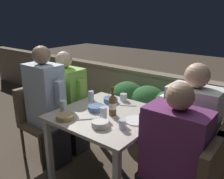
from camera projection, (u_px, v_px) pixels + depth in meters
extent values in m
plane|color=brown|center=(108.00, 177.00, 2.46)|extent=(16.00, 16.00, 0.00)
cube|color=gray|center=(166.00, 105.00, 3.31)|extent=(9.00, 0.14, 0.78)
cube|color=gray|center=(169.00, 76.00, 3.19)|extent=(9.00, 0.18, 0.04)
cube|color=#BCB2A3|center=(108.00, 115.00, 2.24)|extent=(0.92, 0.89, 0.03)
cube|color=silver|center=(49.00, 151.00, 2.29)|extent=(0.05, 0.05, 0.69)
cube|color=silver|center=(102.00, 123.00, 2.89)|extent=(0.05, 0.05, 0.69)
cube|color=silver|center=(164.00, 145.00, 2.41)|extent=(0.05, 0.05, 0.69)
cube|color=brown|center=(147.00, 130.00, 3.15)|extent=(1.15, 0.36, 0.28)
ellipsoid|color=#2D6633|center=(128.00, 99.00, 3.22)|extent=(0.52, 0.47, 0.49)
ellipsoid|color=#2D6633|center=(148.00, 105.00, 3.04)|extent=(0.52, 0.47, 0.49)
ellipsoid|color=#2D6633|center=(171.00, 110.00, 2.85)|extent=(0.52, 0.47, 0.49)
cube|color=brown|center=(44.00, 124.00, 2.68)|extent=(0.42, 0.42, 0.05)
cube|color=brown|center=(32.00, 102.00, 2.72)|extent=(0.06, 0.42, 0.39)
cylinder|color=#47321E|center=(23.00, 143.00, 2.72)|extent=(0.03, 0.03, 0.39)
cylinder|color=#47321E|center=(42.00, 154.00, 2.51)|extent=(0.03, 0.03, 0.39)
cylinder|color=#47321E|center=(48.00, 131.00, 2.99)|extent=(0.03, 0.03, 0.39)
cylinder|color=#47321E|center=(68.00, 140.00, 2.78)|extent=(0.03, 0.03, 0.39)
cube|color=#282833|center=(55.00, 144.00, 2.65)|extent=(0.27, 0.23, 0.44)
cube|color=silver|center=(45.00, 95.00, 2.53)|extent=(0.39, 0.26, 0.67)
cube|color=silver|center=(60.00, 93.00, 2.36)|extent=(0.07, 0.07, 0.24)
sphere|color=#99755B|center=(41.00, 55.00, 2.40)|extent=(0.19, 0.19, 0.19)
cube|color=brown|center=(63.00, 114.00, 2.95)|extent=(0.42, 0.42, 0.05)
cube|color=brown|center=(53.00, 94.00, 2.99)|extent=(0.06, 0.42, 0.39)
cylinder|color=#47321E|center=(44.00, 131.00, 2.99)|extent=(0.03, 0.03, 0.39)
cylinder|color=#47321E|center=(63.00, 140.00, 2.78)|extent=(0.03, 0.03, 0.39)
cylinder|color=#47321E|center=(66.00, 121.00, 3.26)|extent=(0.03, 0.03, 0.39)
cylinder|color=#47321E|center=(85.00, 129.00, 3.05)|extent=(0.03, 0.03, 0.39)
cube|color=#282833|center=(74.00, 132.00, 2.91)|extent=(0.32, 0.23, 0.44)
cube|color=#8CCC4C|center=(66.00, 91.00, 2.81)|extent=(0.46, 0.26, 0.57)
cube|color=#8CCC4C|center=(80.00, 90.00, 2.65)|extent=(0.07, 0.07, 0.24)
sphere|color=beige|center=(64.00, 60.00, 2.69)|extent=(0.19, 0.19, 0.19)
cube|color=brown|center=(211.00, 170.00, 1.55)|extent=(0.06, 0.42, 0.39)
cube|color=#6B2D66|center=(175.00, 146.00, 1.67)|extent=(0.44, 0.26, 0.56)
cube|color=#6B2D66|center=(145.00, 127.00, 1.80)|extent=(0.07, 0.07, 0.24)
sphere|color=tan|center=(180.00, 96.00, 1.55)|extent=(0.19, 0.19, 0.19)
cube|color=brown|center=(196.00, 164.00, 1.97)|extent=(0.42, 0.42, 0.05)
cube|color=brown|center=(223.00, 149.00, 1.79)|extent=(0.06, 0.42, 0.39)
cylinder|color=#47321E|center=(181.00, 168.00, 2.28)|extent=(0.03, 0.03, 0.39)
cube|color=#282833|center=(174.00, 176.00, 2.13)|extent=(0.28, 0.23, 0.44)
cube|color=white|center=(192.00, 125.00, 1.90)|extent=(0.40, 0.26, 0.63)
cube|color=white|center=(164.00, 109.00, 2.03)|extent=(0.07, 0.07, 0.24)
sphere|color=tan|center=(197.00, 75.00, 1.78)|extent=(0.19, 0.19, 0.19)
cylinder|color=brown|center=(113.00, 107.00, 2.17)|extent=(0.07, 0.07, 0.17)
cylinder|color=beige|center=(113.00, 106.00, 2.17)|extent=(0.07, 0.07, 0.06)
cone|color=brown|center=(113.00, 96.00, 2.14)|extent=(0.07, 0.07, 0.03)
cylinder|color=brown|center=(113.00, 91.00, 2.12)|extent=(0.03, 0.03, 0.07)
cylinder|color=white|center=(136.00, 120.00, 2.08)|extent=(0.22, 0.22, 0.01)
cylinder|color=tan|center=(65.00, 117.00, 2.11)|extent=(0.16, 0.16, 0.04)
torus|color=tan|center=(65.00, 115.00, 2.10)|extent=(0.16, 0.16, 0.01)
cylinder|color=#4C709E|center=(111.00, 100.00, 2.50)|extent=(0.15, 0.15, 0.05)
torus|color=#4C709E|center=(111.00, 98.00, 2.50)|extent=(0.15, 0.15, 0.01)
cylinder|color=#4C709E|center=(96.00, 108.00, 2.30)|extent=(0.17, 0.17, 0.05)
torus|color=#4C709E|center=(96.00, 106.00, 2.30)|extent=(0.17, 0.17, 0.01)
cylinder|color=silver|center=(100.00, 124.00, 1.97)|extent=(0.15, 0.15, 0.05)
torus|color=silver|center=(100.00, 122.00, 1.96)|extent=(0.15, 0.15, 0.01)
cylinder|color=silver|center=(103.00, 113.00, 2.10)|extent=(0.06, 0.06, 0.11)
cylinder|color=silver|center=(63.00, 106.00, 2.26)|extent=(0.06, 0.06, 0.11)
cylinder|color=silver|center=(122.00, 124.00, 1.93)|extent=(0.06, 0.06, 0.08)
cylinder|color=silver|center=(91.00, 96.00, 2.52)|extent=(0.06, 0.06, 0.12)
cylinder|color=silver|center=(124.00, 97.00, 2.55)|extent=(0.08, 0.08, 0.08)
cube|color=silver|center=(128.00, 105.00, 2.42)|extent=(0.15, 0.11, 0.01)
cube|color=silver|center=(153.00, 112.00, 2.26)|extent=(0.06, 0.17, 0.01)
cube|color=silver|center=(85.00, 119.00, 2.11)|extent=(0.13, 0.14, 0.01)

